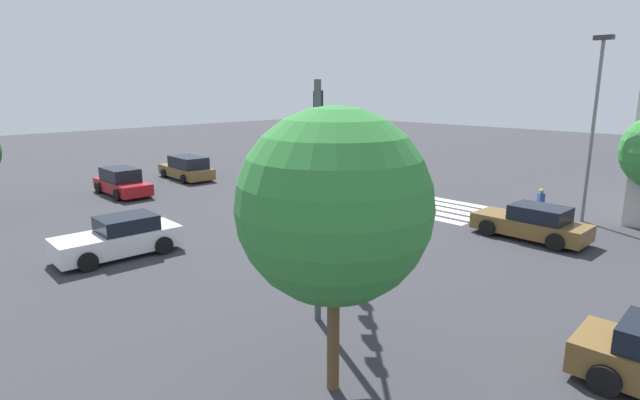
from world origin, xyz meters
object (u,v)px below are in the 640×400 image
object	(u,v)px
traffic_signal_mast	(318,136)
car_1	(122,182)
pedestrian	(540,204)
tree_corner_a	(334,206)
car_4	(187,168)
car_3	(120,238)
street_light_pole_a	(595,114)
car_0	(532,223)

from	to	relation	value
traffic_signal_mast	car_1	size ratio (longest dim) A/B	1.40
car_1	pedestrian	bearing A→B (deg)	30.47
traffic_signal_mast	tree_corner_a	world-z (taller)	traffic_signal_mast
pedestrian	car_1	bearing A→B (deg)	-14.18
traffic_signal_mast	car_4	distance (m)	21.85
car_1	tree_corner_a	distance (m)	23.07
car_3	car_1	bearing A→B (deg)	-111.04
car_1	tree_corner_a	bearing A→B (deg)	-11.82
pedestrian	street_light_pole_a	bearing A→B (deg)	-169.75
tree_corner_a	car_4	bearing A→B (deg)	-23.57
car_0	pedestrian	size ratio (longest dim) A/B	2.78
car_1	traffic_signal_mast	bearing A→B (deg)	-4.30
car_4	pedestrian	bearing A→B (deg)	-162.02
car_3	pedestrian	xyz separation A→B (m)	(-9.25, -15.92, 0.22)
car_3	car_0	bearing A→B (deg)	145.49
pedestrian	car_4	bearing A→B (deg)	-28.53
car_1	car_4	world-z (taller)	car_4
car_4	tree_corner_a	bearing A→B (deg)	159.49
pedestrian	tree_corner_a	bearing A→B (deg)	54.55
car_3	street_light_pole_a	world-z (taller)	street_light_pole_a
car_4	tree_corner_a	size ratio (longest dim) A/B	0.83
car_1	car_4	size ratio (longest dim) A/B	0.93
car_0	traffic_signal_mast	bearing A→B (deg)	77.82
car_4	tree_corner_a	world-z (taller)	tree_corner_a
traffic_signal_mast	car_3	bearing A→B (deg)	66.07
traffic_signal_mast	car_0	xyz separation A→B (m)	(-2.37, -10.23, -4.17)
tree_corner_a	traffic_signal_mast	bearing A→B (deg)	-41.06
traffic_signal_mast	car_1	bearing A→B (deg)	39.51
car_1	car_3	world-z (taller)	car_1
car_0	tree_corner_a	size ratio (longest dim) A/B	0.78
car_0	car_1	xyz separation A→B (m)	(20.75, 8.47, 0.06)
car_0	car_3	bearing A→B (deg)	53.55
tree_corner_a	pedestrian	bearing A→B (deg)	-81.99
traffic_signal_mast	car_4	xyz separation A→B (m)	(20.24, -7.14, -4.10)
car_4	street_light_pole_a	world-z (taller)	street_light_pole_a
car_3	pedestrian	bearing A→B (deg)	152.60
car_4	pedestrian	distance (m)	22.58
car_0	car_4	xyz separation A→B (m)	(22.60, 3.09, 0.07)
tree_corner_a	car_1	bearing A→B (deg)	-13.01
pedestrian	tree_corner_a	xyz separation A→B (m)	(-2.30, 16.33, 3.06)
pedestrian	street_light_pole_a	distance (m)	4.68
tree_corner_a	car_0	bearing A→B (deg)	-83.68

